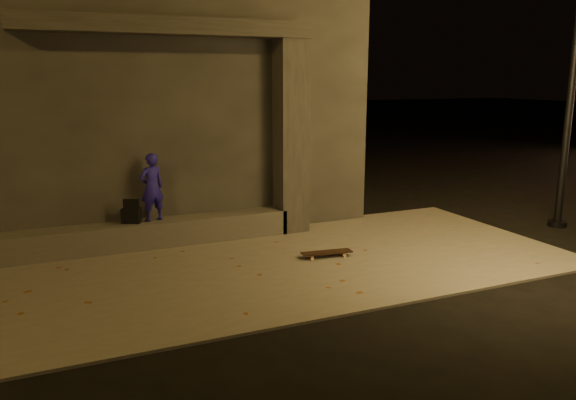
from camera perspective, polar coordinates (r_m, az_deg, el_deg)
name	(u,v)px	position (r m, az deg, el deg)	size (l,w,h in m)	color
ground	(288,320)	(7.12, 0.01, -12.11)	(120.00, 120.00, 0.00)	black
sidewalk	(237,269)	(8.85, -5.24, -7.03)	(11.00, 4.40, 0.04)	#69655D
building	(121,94)	(12.54, -16.58, 10.28)	(9.00, 5.10, 5.22)	#32302E
ledge	(121,236)	(10.11, -16.57, -3.57)	(6.00, 0.55, 0.45)	#54504C
column	(291,137)	(10.66, 0.29, 6.37)	(0.55, 0.55, 3.60)	#32302E
canopy	(169,27)	(10.00, -11.96, 16.86)	(5.00, 0.70, 0.28)	#32302E
skateboarder	(152,187)	(10.00, -13.67, 1.26)	(0.44, 0.29, 1.19)	#20189E
backpack	(131,214)	(10.04, -15.64, -1.42)	(0.36, 0.31, 0.44)	black
skateboard	(327,253)	(9.33, 3.96, -5.36)	(0.87, 0.32, 0.09)	black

